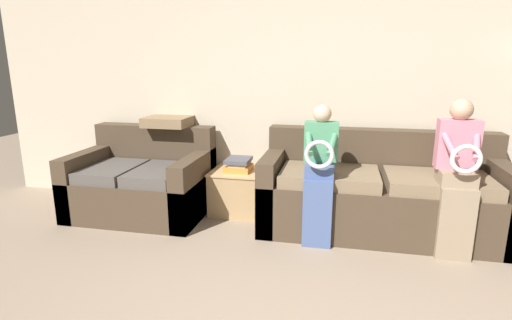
{
  "coord_description": "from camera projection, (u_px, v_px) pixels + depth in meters",
  "views": [
    {
      "loc": [
        0.06,
        -1.39,
        1.54
      ],
      "look_at": [
        -0.59,
        1.64,
        0.78
      ],
      "focal_mm": 28.0,
      "sensor_mm": 36.0,
      "label": 1
    }
  ],
  "objects": [
    {
      "name": "child_right_seated",
      "position": [
        457.0,
        171.0,
        3.18
      ],
      "size": [
        0.32,
        0.38,
        1.27
      ],
      "color": "gray",
      "rests_on": "ground_plane"
    },
    {
      "name": "child_left_seated",
      "position": [
        320.0,
        169.0,
        3.4
      ],
      "size": [
        0.29,
        0.37,
        1.2
      ],
      "color": "#475B8E",
      "rests_on": "ground_plane"
    },
    {
      "name": "book_stack",
      "position": [
        239.0,
        165.0,
        4.11
      ],
      "size": [
        0.26,
        0.3,
        0.13
      ],
      "color": "orange",
      "rests_on": "side_shelf"
    },
    {
      "name": "couch_main",
      "position": [
        380.0,
        195.0,
        3.71
      ],
      "size": [
        2.17,
        0.87,
        0.91
      ],
      "color": "#473828",
      "rests_on": "ground_plane"
    },
    {
      "name": "couch_side",
      "position": [
        143.0,
        184.0,
        4.16
      ],
      "size": [
        1.33,
        0.95,
        0.88
      ],
      "color": "#473828",
      "rests_on": "ground_plane"
    },
    {
      "name": "wall_back",
      "position": [
        337.0,
        89.0,
        4.03
      ],
      "size": [
        7.68,
        0.06,
        2.55
      ],
      "color": "beige",
      "rests_on": "ground_plane"
    },
    {
      "name": "side_shelf",
      "position": [
        239.0,
        191.0,
        4.18
      ],
      "size": [
        0.55,
        0.52,
        0.45
      ],
      "color": "tan",
      "rests_on": "ground_plane"
    },
    {
      "name": "throw_pillow",
      "position": [
        169.0,
        121.0,
        4.3
      ],
      "size": [
        0.47,
        0.47,
        0.1
      ],
      "color": "#846B4C",
      "rests_on": "couch_side"
    }
  ]
}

